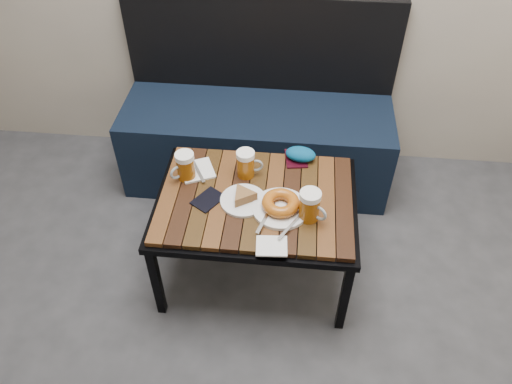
# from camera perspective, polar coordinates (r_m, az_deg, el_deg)

# --- Properties ---
(bench) EXTENTS (1.40, 0.50, 0.95)m
(bench) POSITION_cam_1_polar(r_m,az_deg,el_deg) (2.71, 0.15, 6.54)
(bench) COLOR black
(bench) RESTS_ON ground
(cafe_table) EXTENTS (0.84, 0.62, 0.47)m
(cafe_table) POSITION_cam_1_polar(r_m,az_deg,el_deg) (2.10, -0.00, -1.41)
(cafe_table) COLOR black
(cafe_table) RESTS_ON ground
(beer_mug_left) EXTENTS (0.11, 0.11, 0.13)m
(beer_mug_left) POSITION_cam_1_polar(r_m,az_deg,el_deg) (2.14, -8.11, 2.94)
(beer_mug_left) COLOR #8C490B
(beer_mug_left) RESTS_ON cafe_table
(beer_mug_centre) EXTENTS (0.12, 0.08, 0.13)m
(beer_mug_centre) POSITION_cam_1_polar(r_m,az_deg,el_deg) (2.13, -1.12, 3.25)
(beer_mug_centre) COLOR #8C490B
(beer_mug_centre) RESTS_ON cafe_table
(beer_mug_right) EXTENTS (0.13, 0.11, 0.14)m
(beer_mug_right) POSITION_cam_1_polar(r_m,az_deg,el_deg) (1.95, 6.19, -1.57)
(beer_mug_right) COLOR #8C490B
(beer_mug_right) RESTS_ON cafe_table
(plate_pie) EXTENTS (0.19, 0.19, 0.05)m
(plate_pie) POSITION_cam_1_polar(r_m,az_deg,el_deg) (2.04, -1.48, -0.68)
(plate_pie) COLOR white
(plate_pie) RESTS_ON cafe_table
(plate_bagel) EXTENTS (0.25, 0.29, 0.06)m
(plate_bagel) POSITION_cam_1_polar(r_m,az_deg,el_deg) (2.00, 2.83, -1.54)
(plate_bagel) COLOR white
(plate_bagel) RESTS_ON cafe_table
(napkin_left) EXTENTS (0.18, 0.18, 0.01)m
(napkin_left) POSITION_cam_1_polar(r_m,az_deg,el_deg) (2.20, -6.74, 2.48)
(napkin_left) COLOR white
(napkin_left) RESTS_ON cafe_table
(napkin_right) EXTENTS (0.12, 0.11, 0.01)m
(napkin_right) POSITION_cam_1_polar(r_m,az_deg,el_deg) (1.89, 1.80, -6.19)
(napkin_right) COLOR white
(napkin_right) RESTS_ON cafe_table
(passport_navy) EXTENTS (0.15, 0.16, 0.01)m
(passport_navy) POSITION_cam_1_polar(r_m,az_deg,el_deg) (2.06, -5.49, -0.87)
(passport_navy) COLOR black
(passport_navy) RESTS_ON cafe_table
(passport_burgundy) EXTENTS (0.11, 0.14, 0.01)m
(passport_burgundy) POSITION_cam_1_polar(r_m,az_deg,el_deg) (2.26, 4.61, 3.85)
(passport_burgundy) COLOR black
(passport_burgundy) RESTS_ON cafe_table
(knit_pouch) EXTENTS (0.15, 0.11, 0.06)m
(knit_pouch) POSITION_cam_1_polar(r_m,az_deg,el_deg) (2.24, 5.12, 4.33)
(knit_pouch) COLOR navy
(knit_pouch) RESTS_ON cafe_table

